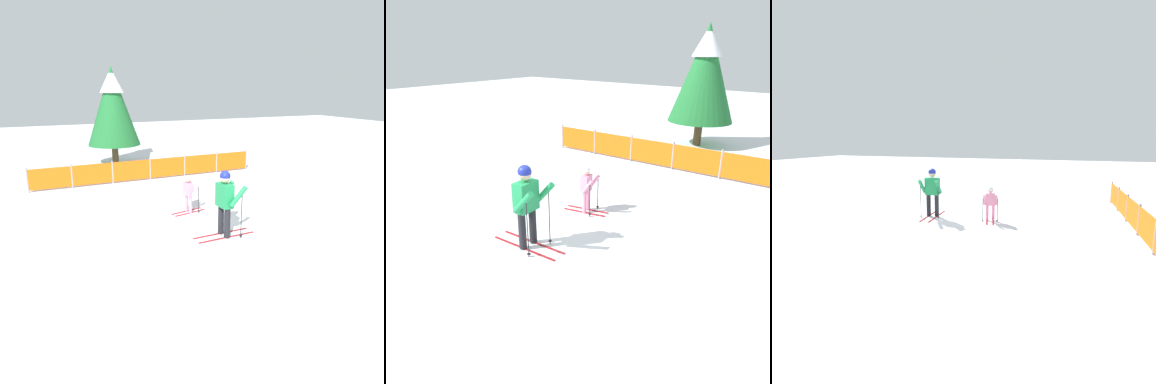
# 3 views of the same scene
# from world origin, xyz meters

# --- Properties ---
(ground_plane) EXTENTS (60.00, 60.00, 0.00)m
(ground_plane) POSITION_xyz_m (0.00, 0.00, 0.00)
(ground_plane) COLOR white
(skier_adult) EXTENTS (1.61, 0.73, 1.69)m
(skier_adult) POSITION_xyz_m (0.01, -0.00, 1.00)
(skier_adult) COLOR maroon
(skier_adult) RESTS_ON ground_plane
(skier_child) EXTENTS (1.09, 0.55, 1.13)m
(skier_child) POSITION_xyz_m (-0.10, 2.03, 0.66)
(skier_child) COLOR maroon
(skier_child) RESTS_ON ground_plane
(safety_fence) EXTENTS (9.12, 0.28, 0.90)m
(safety_fence) POSITION_xyz_m (0.07, 6.34, 0.45)
(safety_fence) COLOR gray
(safety_fence) RESTS_ON ground_plane
(conifer_far) EXTENTS (2.43, 2.43, 4.51)m
(conifer_far) POSITION_xyz_m (-0.54, 9.87, 2.79)
(conifer_far) COLOR #4C3823
(conifer_far) RESTS_ON ground_plane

